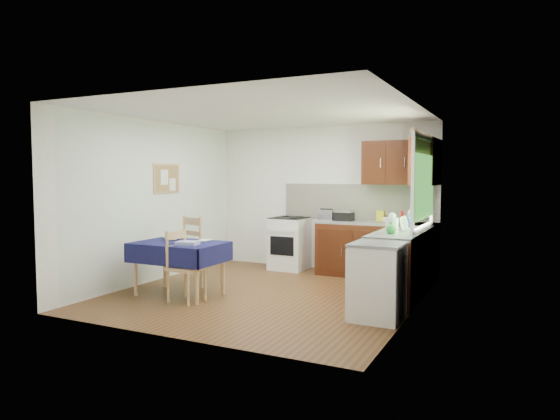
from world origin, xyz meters
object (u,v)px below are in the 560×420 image
at_px(chair_far, 200,248).
at_px(sandwich_press, 344,216).
at_px(chair_near, 184,264).
at_px(dish_rack, 404,228).
at_px(kettle, 392,224).
at_px(dining_table, 179,250).
at_px(toaster, 326,215).

distance_m(chair_far, sandwich_press, 2.43).
distance_m(chair_near, sandwich_press, 2.97).
xyz_separation_m(dish_rack, kettle, (-0.05, -0.47, 0.10)).
height_order(dish_rack, kettle, kettle).
relative_size(dining_table, chair_near, 1.30).
height_order(sandwich_press, dish_rack, dish_rack).
height_order(chair_far, kettle, kettle).
bearing_deg(toaster, kettle, -63.39).
bearing_deg(dining_table, dish_rack, 36.18).
relative_size(chair_far, dish_rack, 2.65).
bearing_deg(toaster, chair_near, -130.23).
bearing_deg(toaster, sandwich_press, -10.13).
relative_size(chair_far, sandwich_press, 3.60).
xyz_separation_m(chair_far, kettle, (2.84, 0.23, 0.46)).
distance_m(dining_table, kettle, 2.88).
relative_size(dining_table, kettle, 4.50).
relative_size(dining_table, dish_rack, 3.06).
distance_m(dining_table, dish_rack, 3.10).
bearing_deg(dish_rack, kettle, -116.07).
distance_m(dining_table, chair_near, 0.40).
relative_size(dish_rack, kettle, 1.47).
distance_m(sandwich_press, dish_rack, 1.55).
bearing_deg(dish_rack, chair_near, -166.27).
xyz_separation_m(dining_table, chair_near, (0.27, -0.26, -0.13)).
xyz_separation_m(sandwich_press, dish_rack, (1.19, -0.98, -0.06)).
bearing_deg(kettle, chair_far, -175.37).
bearing_deg(kettle, dish_rack, 83.60).
height_order(chair_near, dish_rack, dish_rack).
bearing_deg(sandwich_press, chair_near, -141.24).
xyz_separation_m(chair_near, sandwich_press, (1.30, 2.62, 0.49)).
relative_size(dining_table, sandwich_press, 4.16).
height_order(sandwich_press, kettle, kettle).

